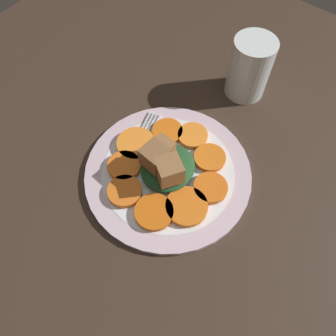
# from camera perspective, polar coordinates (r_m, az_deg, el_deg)

# --- Properties ---
(table_slab) EXTENTS (1.20, 1.20, 0.02)m
(table_slab) POSITION_cam_1_polar(r_m,az_deg,el_deg) (0.58, 0.00, -1.54)
(table_slab) COLOR #38281E
(table_slab) RESTS_ON ground
(plate) EXTENTS (0.29, 0.29, 0.01)m
(plate) POSITION_cam_1_polar(r_m,az_deg,el_deg) (0.57, 0.00, -0.80)
(plate) COLOR silver
(plate) RESTS_ON table_slab
(carrot_slice_0) EXTENTS (0.05, 0.05, 0.01)m
(carrot_slice_0) POSITION_cam_1_polar(r_m,az_deg,el_deg) (0.60, 4.31, 5.64)
(carrot_slice_0) COLOR orange
(carrot_slice_0) RESTS_ON plate
(carrot_slice_1) EXTENTS (0.06, 0.06, 0.01)m
(carrot_slice_1) POSITION_cam_1_polar(r_m,az_deg,el_deg) (0.60, -0.10, 6.39)
(carrot_slice_1) COLOR orange
(carrot_slice_1) RESTS_ON plate
(carrot_slice_2) EXTENTS (0.07, 0.07, 0.01)m
(carrot_slice_2) POSITION_cam_1_polar(r_m,az_deg,el_deg) (0.59, -5.58, 4.21)
(carrot_slice_2) COLOR orange
(carrot_slice_2) RESTS_ON plate
(carrot_slice_3) EXTENTS (0.06, 0.06, 0.01)m
(carrot_slice_3) POSITION_cam_1_polar(r_m,az_deg,el_deg) (0.57, -7.64, 0.36)
(carrot_slice_3) COLOR orange
(carrot_slice_3) RESTS_ON plate
(carrot_slice_4) EXTENTS (0.06, 0.06, 0.01)m
(carrot_slice_4) POSITION_cam_1_polar(r_m,az_deg,el_deg) (0.54, -7.54, -4.02)
(carrot_slice_4) COLOR orange
(carrot_slice_4) RESTS_ON plate
(carrot_slice_5) EXTENTS (0.06, 0.06, 0.01)m
(carrot_slice_5) POSITION_cam_1_polar(r_m,az_deg,el_deg) (0.52, -2.45, -7.67)
(carrot_slice_5) COLOR #D45F12
(carrot_slice_5) RESTS_ON plate
(carrot_slice_6) EXTENTS (0.07, 0.07, 0.01)m
(carrot_slice_6) POSITION_cam_1_polar(r_m,az_deg,el_deg) (0.53, 3.25, -6.69)
(carrot_slice_6) COLOR orange
(carrot_slice_6) RESTS_ON plate
(carrot_slice_7) EXTENTS (0.06, 0.06, 0.01)m
(carrot_slice_7) POSITION_cam_1_polar(r_m,az_deg,el_deg) (0.55, 7.40, -3.43)
(carrot_slice_7) COLOR orange
(carrot_slice_7) RESTS_ON plate
(carrot_slice_8) EXTENTS (0.06, 0.06, 0.01)m
(carrot_slice_8) POSITION_cam_1_polar(r_m,az_deg,el_deg) (0.57, 7.25, 1.76)
(carrot_slice_8) COLOR orange
(carrot_slice_8) RESTS_ON plate
(center_pile) EXTENTS (0.10, 0.09, 0.06)m
(center_pile) POSITION_cam_1_polar(r_m,az_deg,el_deg) (0.54, -0.46, 0.65)
(center_pile) COLOR #1E4723
(center_pile) RESTS_ON plate
(fork) EXTENTS (0.18, 0.07, 0.00)m
(fork) POSITION_cam_1_polar(r_m,az_deg,el_deg) (0.59, -5.21, 3.41)
(fork) COLOR silver
(fork) RESTS_ON plate
(water_glass) EXTENTS (0.08, 0.08, 0.12)m
(water_glass) POSITION_cam_1_polar(r_m,az_deg,el_deg) (0.67, 14.13, 16.46)
(water_glass) COLOR silver
(water_glass) RESTS_ON table_slab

